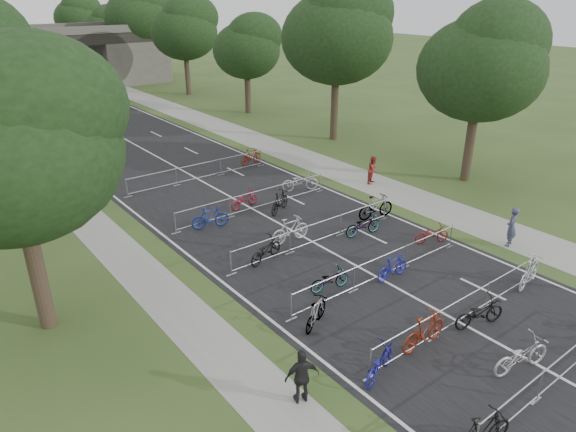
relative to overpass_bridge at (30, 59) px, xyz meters
name	(u,v)px	position (x,y,z in m)	size (l,w,h in m)	color
road	(77,113)	(0.00, -15.00, -3.53)	(11.00, 140.00, 0.01)	black
sidewalk_right	(155,103)	(8.00, -15.00, -3.53)	(3.00, 140.00, 0.01)	gray
lane_markings	(77,113)	(0.00, -15.00, -3.53)	(0.12, 140.00, 0.00)	silver
overpass_bridge	(30,59)	(0.00, 0.00, 0.00)	(31.00, 8.00, 7.05)	#4F4C47
tree_left_0	(13,146)	(-11.39, -49.07, 2.96)	(6.72, 6.72, 10.25)	#33261C
tree_right_0	(484,64)	(13.11, -49.07, 3.39)	(7.17, 7.17, 10.93)	#33261C
tree_right_1	(339,33)	(13.11, -37.07, 4.37)	(8.18, 8.18, 12.47)	#33261C
tree_right_2	(248,48)	(13.11, -25.07, 2.41)	(6.16, 6.16, 9.39)	#33261C
tree_right_3	(185,29)	(13.11, -13.07, 3.39)	(7.17, 7.17, 10.93)	#33261C
tree_right_4	(139,15)	(13.11, -1.07, 4.37)	(8.18, 8.18, 12.47)	#33261C
tree_right_5	(106,27)	(13.11, 10.93, 2.41)	(6.16, 6.16, 9.39)	#33261C
tree_right_6	(78,17)	(13.11, 22.93, 3.39)	(7.17, 7.17, 10.93)	#33261C
barrier_row_1	(566,364)	(0.00, -61.40, -2.99)	(9.70, 0.08, 1.10)	#A3A6AB
barrier_row_2	(462,310)	(0.00, -57.80, -2.99)	(9.70, 0.08, 1.10)	#A3A6AB
barrier_row_3	(381,267)	(0.00, -54.00, -2.99)	(9.70, 0.08, 1.10)	#A3A6AB
barrier_row_4	(316,233)	(0.00, -50.00, -2.99)	(9.70, 0.08, 1.10)	#A3A6AB
barrier_row_5	(255,201)	(0.00, -45.00, -2.99)	(9.70, 0.08, 1.10)	#A3A6AB
barrier_row_6	(199,172)	(0.00, -39.00, -2.99)	(9.70, 0.08, 1.10)	#A3A6AB
bike_4	(482,432)	(-4.30, -61.36, -2.96)	(0.54, 1.92, 1.16)	black
bike_5	(521,355)	(-0.70, -60.38, -2.97)	(0.75, 2.14, 1.12)	#B2B0B9
bike_8	(379,363)	(-4.30, -57.88, -3.05)	(0.64, 1.85, 0.97)	navy
bike_9	(424,331)	(-2.11, -57.82, -2.91)	(0.59, 2.07, 1.25)	maroon
bike_10	(479,313)	(0.33, -58.26, -3.01)	(0.70, 2.00, 1.05)	black
bike_11	(530,272)	(4.24, -57.93, -2.92)	(0.58, 2.04, 1.22)	#B6B7BE
bike_12	(316,313)	(-4.13, -54.78, -3.01)	(0.49, 1.74, 1.05)	#A3A6AB
bike_13	(329,280)	(-2.18, -53.32, -3.09)	(0.60, 1.71, 0.90)	#A3A6AB
bike_14	(393,267)	(0.40, -54.25, -3.02)	(0.49, 1.72, 1.04)	#1C1F9E
bike_15	(432,234)	(4.30, -53.19, -3.09)	(0.58, 1.67, 0.88)	maroon
bike_16	(266,250)	(-2.78, -49.90, -3.02)	(0.68, 1.96, 1.03)	black
bike_17	(290,230)	(-0.84, -49.13, -2.91)	(0.59, 2.08, 1.25)	#B8BAC1
bike_18	(363,225)	(2.38, -50.64, -3.03)	(0.67, 1.93, 1.01)	#A3A6AB
bike_19	(376,207)	(4.30, -49.67, -2.90)	(0.59, 2.10, 1.26)	#A3A6AB
bike_20	(210,217)	(-2.97, -45.48, -2.97)	(0.53, 1.86, 1.12)	navy
bike_21	(244,199)	(-0.23, -44.34, -3.06)	(0.63, 1.80, 0.95)	maroon
bike_22	(280,202)	(0.91, -46.01, -2.94)	(0.55, 1.96, 1.18)	black
bike_23	(300,182)	(3.72, -44.24, -2.97)	(0.75, 2.16, 1.13)	#9D9EA5
bike_27	(251,157)	(4.30, -38.33, -3.00)	(0.50, 1.78, 1.07)	maroon
pedestrian_a	(512,227)	(6.88, -55.56, -2.60)	(0.68, 0.45, 1.86)	#3A3C57
pedestrian_b	(373,170)	(8.04, -45.91, -2.69)	(0.82, 0.64, 1.68)	maroon
pedestrian_c	(302,377)	(-6.80, -57.26, -2.67)	(1.01, 0.42, 1.73)	black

